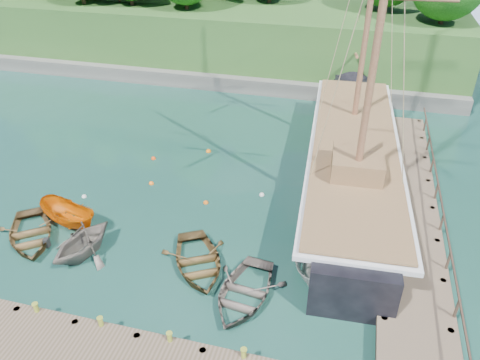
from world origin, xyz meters
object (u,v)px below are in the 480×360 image
object	(u,v)px
motorboat_orange	(71,225)
cabin_boat_white	(314,270)
rowboat_2	(198,267)
rowboat_3	(243,298)
rowboat_1	(84,254)
rowboat_0	(32,239)
schooner	(352,166)

from	to	relation	value
motorboat_orange	cabin_boat_white	xyz separation A→B (m)	(13.37, -0.17, 0.00)
rowboat_2	rowboat_3	size ratio (longest dim) A/B	1.00
rowboat_1	rowboat_2	world-z (taller)	rowboat_1
rowboat_0	rowboat_1	world-z (taller)	rowboat_1
motorboat_orange	schooner	size ratio (longest dim) A/B	0.14
rowboat_1	schooner	xyz separation A→B (m)	(12.59, 10.25, 1.19)
rowboat_2	cabin_boat_white	size ratio (longest dim) A/B	0.95
motorboat_orange	cabin_boat_white	world-z (taller)	cabin_boat_white
rowboat_0	schooner	xyz separation A→B (m)	(15.89, 9.93, 1.19)
rowboat_2	cabin_boat_white	world-z (taller)	cabin_boat_white
schooner	motorboat_orange	bearing A→B (deg)	-153.55
rowboat_1	rowboat_2	bearing A→B (deg)	19.91
rowboat_3	cabin_boat_white	size ratio (longest dim) A/B	0.95
rowboat_2	schooner	xyz separation A→B (m)	(6.69, 9.75, 1.19)
rowboat_2	schooner	distance (m)	11.88
cabin_boat_white	rowboat_1	bearing A→B (deg)	-174.23
schooner	rowboat_1	bearing A→B (deg)	-144.12
rowboat_2	cabin_boat_white	bearing A→B (deg)	-16.17
rowboat_3	schooner	xyz separation A→B (m)	(4.06, 11.15, 1.19)
motorboat_orange	schooner	bearing A→B (deg)	-41.63
rowboat_3	motorboat_orange	xyz separation A→B (m)	(-10.48, 2.84, 0.00)
schooner	rowboat_0	bearing A→B (deg)	-151.26
rowboat_1	rowboat_3	xyz separation A→B (m)	(8.53, -0.89, 0.00)
rowboat_2	cabin_boat_white	distance (m)	5.66
cabin_boat_white	motorboat_orange	bearing A→B (deg)	176.19
rowboat_1	rowboat_2	xyz separation A→B (m)	(5.90, 0.51, 0.00)
motorboat_orange	cabin_boat_white	size ratio (longest dim) A/B	0.83
rowboat_2	rowboat_3	distance (m)	2.98
motorboat_orange	schooner	world-z (taller)	schooner
rowboat_0	motorboat_orange	distance (m)	2.11
rowboat_0	rowboat_1	distance (m)	3.31
rowboat_3	schooner	world-z (taller)	schooner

